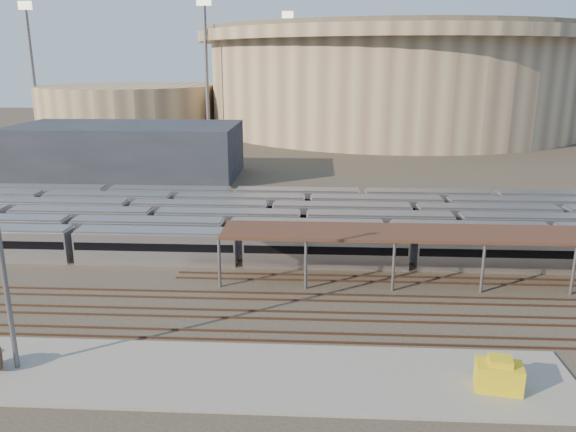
# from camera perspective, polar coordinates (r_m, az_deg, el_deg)

# --- Properties ---
(ground) EXTENTS (420.00, 420.00, 0.00)m
(ground) POSITION_cam_1_polar(r_m,az_deg,el_deg) (55.12, 1.16, -7.89)
(ground) COLOR #383026
(ground) RESTS_ON ground
(apron) EXTENTS (50.00, 9.00, 0.20)m
(apron) POSITION_cam_1_polar(r_m,az_deg,el_deg) (42.25, -6.65, -15.70)
(apron) COLOR gray
(apron) RESTS_ON ground
(subway_trains) EXTENTS (129.09, 23.90, 3.60)m
(subway_trains) POSITION_cam_1_polar(r_m,az_deg,el_deg) (72.00, 0.06, -0.65)
(subway_trains) COLOR silver
(subway_trains) RESTS_ON ground
(inspection_shed) EXTENTS (60.30, 6.00, 5.30)m
(inspection_shed) POSITION_cam_1_polar(r_m,az_deg,el_deg) (60.62, 22.61, -1.90)
(inspection_shed) COLOR #5E5E63
(inspection_shed) RESTS_ON ground
(empty_tracks) EXTENTS (170.00, 9.62, 0.18)m
(empty_tracks) POSITION_cam_1_polar(r_m,az_deg,el_deg) (50.54, 0.96, -10.06)
(empty_tracks) COLOR #4C3323
(empty_tracks) RESTS_ON ground
(stadium) EXTENTS (124.00, 124.00, 32.50)m
(stadium) POSITION_cam_1_polar(r_m,az_deg,el_deg) (192.01, 10.42, 13.75)
(stadium) COLOR tan
(stadium) RESTS_ON ground
(secondary_arena) EXTENTS (56.00, 56.00, 14.00)m
(secondary_arena) POSITION_cam_1_polar(r_m,az_deg,el_deg) (191.34, -15.95, 10.57)
(secondary_arena) COLOR tan
(secondary_arena) RESTS_ON ground
(service_building) EXTENTS (42.00, 20.00, 10.00)m
(service_building) POSITION_cam_1_polar(r_m,az_deg,el_deg) (112.98, -15.94, 6.40)
(service_building) COLOR #1E232D
(service_building) RESTS_ON ground
(floodlight_0) EXTENTS (4.00, 1.00, 38.40)m
(floodlight_0) POSITION_cam_1_polar(r_m,az_deg,el_deg) (163.60, -8.31, 15.02)
(floodlight_0) COLOR #5E5E63
(floodlight_0) RESTS_ON ground
(floodlight_1) EXTENTS (4.00, 1.00, 38.40)m
(floodlight_1) POSITION_cam_1_polar(r_m,az_deg,el_deg) (191.27, -24.57, 13.89)
(floodlight_1) COLOR #5E5E63
(floodlight_1) RESTS_ON ground
(floodlight_3) EXTENTS (4.00, 1.00, 38.40)m
(floodlight_3) POSITION_cam_1_polar(r_m,az_deg,el_deg) (210.83, -0.04, 15.28)
(floodlight_3) COLOR #5E5E63
(floodlight_3) RESTS_ON ground
(yellow_equipment) EXTENTS (3.32, 2.38, 1.91)m
(yellow_equipment) POSITION_cam_1_polar(r_m,az_deg,el_deg) (42.27, 20.61, -15.02)
(yellow_equipment) COLOR gold
(yellow_equipment) RESTS_ON apron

